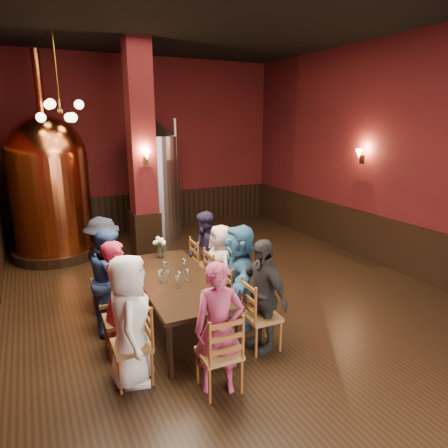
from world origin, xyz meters
name	(u,v)px	position (x,y,z in m)	size (l,w,h in m)	color
room	(209,167)	(0.00, 0.00, 2.25)	(10.00, 10.02, 4.50)	black
wainscot_right	(386,242)	(3.96, 0.00, 0.50)	(0.08, 9.90, 1.00)	black
wainscot_back	(135,212)	(0.00, 4.96, 0.50)	(7.90, 0.08, 1.00)	black
column	(142,154)	(-0.30, 2.80, 2.25)	(0.58, 0.58, 4.50)	#4E1011
pendant_cluster	(60,111)	(-1.80, 2.90, 3.10)	(0.90, 0.90, 1.70)	#A57226
sconce_wall	(362,156)	(3.90, 0.80, 2.20)	(0.20, 0.20, 0.36)	black
sconce_column	(146,157)	(-0.30, 2.50, 2.20)	(0.20, 0.20, 0.36)	black
dining_table	(176,282)	(-0.76, -0.48, 0.69)	(1.08, 2.43, 0.75)	black
chair_0	(132,345)	(-1.64, -1.45, 0.46)	(0.46, 0.46, 0.92)	brown
person_0	(130,320)	(-1.64, -1.45, 0.77)	(0.75, 0.49, 1.54)	white
chair_1	(121,319)	(-1.62, -0.78, 0.46)	(0.46, 0.46, 0.92)	brown
person_1	(119,298)	(-1.62, -0.78, 0.76)	(0.55, 0.36, 1.51)	#B61F3F
chair_2	(112,299)	(-1.60, -0.12, 0.46)	(0.46, 0.46, 0.92)	brown
person_2	(111,280)	(-1.60, -0.12, 0.75)	(0.73, 0.36, 1.50)	#294688
chair_3	(105,282)	(-1.58, 0.55, 0.46)	(0.46, 0.46, 0.92)	brown
person_3	(104,264)	(-1.58, 0.55, 0.75)	(0.98, 0.56, 1.51)	black
chair_4	(262,316)	(0.06, -1.51, 0.46)	(0.46, 0.46, 0.92)	brown
person_4	(262,295)	(0.06, -1.51, 0.76)	(0.88, 0.37, 1.51)	black
chair_5	(239,296)	(0.08, -0.84, 0.46)	(0.46, 0.46, 0.92)	brown
person_5	(239,276)	(0.08, -0.84, 0.77)	(1.42, 0.45, 1.53)	#2E618B
chair_6	(221,280)	(0.10, -0.18, 0.46)	(0.46, 0.46, 0.92)	brown
person_6	(221,267)	(0.10, -0.18, 0.68)	(0.67, 0.43, 1.36)	beige
chair_7	(205,266)	(0.12, 0.49, 0.46)	(0.46, 0.46, 0.92)	brown
person_7	(205,252)	(0.12, 0.49, 0.72)	(0.70, 0.34, 1.43)	#211E3C
chair_8	(219,352)	(-0.81, -2.03, 0.46)	(0.46, 0.46, 0.92)	brown
person_8	(219,329)	(-0.81, -2.03, 0.75)	(0.55, 0.36, 1.50)	#A13558
copper_kettle	(50,186)	(-2.10, 3.65, 1.56)	(2.02, 2.02, 4.29)	black
steel_vessel	(156,179)	(0.37, 4.14, 1.48)	(1.32, 1.32, 2.96)	#B2B2B7
rose_vase	(160,244)	(-0.68, 0.48, 0.98)	(0.21, 0.21, 0.35)	white
wine_glass_0	(187,275)	(-0.64, -0.63, 0.83)	(0.07, 0.07, 0.17)	white
wine_glass_1	(179,278)	(-0.77, -0.67, 0.83)	(0.07, 0.07, 0.17)	white
wine_glass_2	(168,276)	(-0.89, -0.55, 0.83)	(0.07, 0.07, 0.17)	white
wine_glass_3	(165,268)	(-0.83, -0.22, 0.83)	(0.07, 0.07, 0.17)	white
wine_glass_4	(160,277)	(-1.00, -0.54, 0.83)	(0.07, 0.07, 0.17)	white
wine_glass_5	(177,282)	(-0.85, -0.81, 0.83)	(0.07, 0.07, 0.17)	white
wine_glass_6	(162,276)	(-0.97, -0.49, 0.83)	(0.07, 0.07, 0.17)	white
wine_glass_7	(184,264)	(-0.53, -0.21, 0.83)	(0.07, 0.07, 0.17)	white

